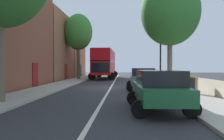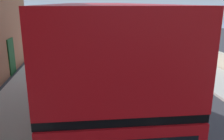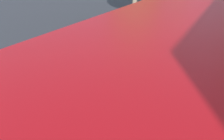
# 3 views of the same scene
# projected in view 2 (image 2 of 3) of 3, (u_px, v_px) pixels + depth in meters

# --- Properties ---
(double_decker_bus) EXTENTS (3.67, 10.36, 4.06)m
(double_decker_bus) POSITION_uv_depth(u_px,v_px,m) (101.00, 55.00, 8.27)
(double_decker_bus) COLOR red
(double_decker_bus) RESTS_ON ground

